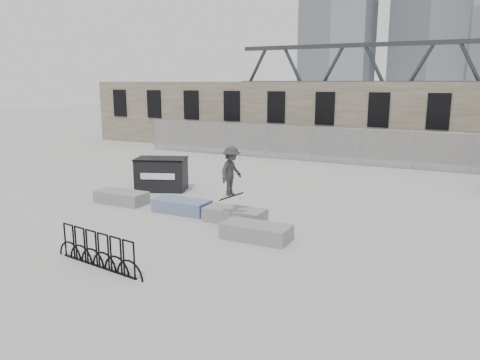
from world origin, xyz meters
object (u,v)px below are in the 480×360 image
at_px(planter_far_left, 121,197).
at_px(dumpster, 161,174).
at_px(planter_offset, 256,231).
at_px(planter_center_right, 235,215).
at_px(planter_center_left, 182,205).
at_px(bike_rack, 98,250).
at_px(skateboarder, 231,172).

relative_size(planter_far_left, dumpster, 0.83).
distance_m(planter_offset, dumpster, 7.41).
bearing_deg(planter_offset, planter_center_right, 137.34).
bearing_deg(planter_offset, planter_center_left, 157.92).
distance_m(planter_far_left, dumpster, 2.54).
relative_size(planter_center_right, bike_rack, 0.64).
xyz_separation_m(planter_center_right, skateboarder, (0.12, -0.46, 1.52)).
height_order(planter_offset, bike_rack, bike_rack).
distance_m(dumpster, bike_rack, 8.43).
distance_m(planter_center_left, bike_rack, 5.16).
xyz_separation_m(dumpster, bike_rack, (3.62, -7.61, -0.26)).
xyz_separation_m(planter_far_left, planter_offset, (6.28, -1.46, 0.00)).
bearing_deg(planter_offset, skateboarder, 147.63).
relative_size(planter_offset, bike_rack, 0.64).
height_order(bike_rack, skateboarder, skateboarder).
bearing_deg(planter_far_left, bike_rack, -54.42).
height_order(planter_center_right, planter_offset, same).
xyz_separation_m(planter_far_left, dumpster, (0.04, 2.50, 0.44)).
bearing_deg(planter_far_left, dumpster, 89.15).
bearing_deg(skateboarder, planter_center_right, 19.44).
bearing_deg(planter_center_left, planter_offset, -22.08).
relative_size(planter_offset, skateboarder, 1.16).
xyz_separation_m(planter_center_right, bike_rack, (-1.27, -4.89, 0.19)).
distance_m(dumpster, skateboarder, 6.04).
height_order(planter_center_right, bike_rack, bike_rack).
relative_size(planter_center_right, dumpster, 0.83).
height_order(planter_center_left, bike_rack, bike_rack).
xyz_separation_m(planter_far_left, planter_center_left, (2.74, -0.03, 0.00)).
xyz_separation_m(planter_offset, bike_rack, (-2.62, -3.65, 0.19)).
height_order(planter_far_left, planter_offset, same).
distance_m(planter_far_left, planter_offset, 6.44).
distance_m(planter_offset, bike_rack, 4.49).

